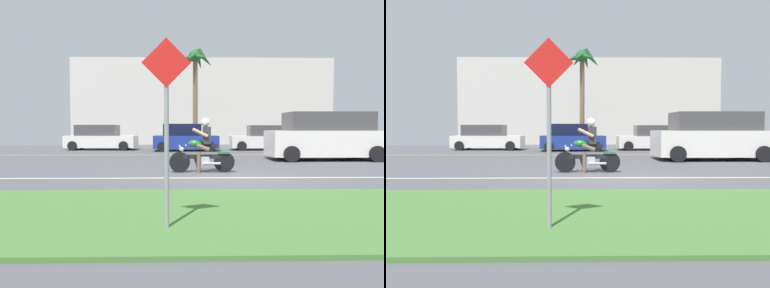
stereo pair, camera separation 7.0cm
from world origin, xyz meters
TOP-DOWN VIEW (x-y plane):
  - ground at (0.00, 3.00)m, footprint 56.00×30.00m
  - grass_median at (0.00, -4.10)m, footprint 56.00×3.80m
  - lane_line_near at (0.00, -0.09)m, footprint 50.40×0.12m
  - lane_line_far at (0.00, 8.05)m, footprint 50.40×0.12m
  - motorcyclist at (-0.75, 1.11)m, footprint 1.97×0.64m
  - suv_nearby at (4.63, 5.15)m, footprint 4.91×2.16m
  - parked_car_0 at (-6.47, 12.30)m, footprint 4.32×2.02m
  - parked_car_1 at (-1.28, 11.21)m, footprint 3.81×2.08m
  - parked_car_2 at (3.63, 11.91)m, footprint 4.06×1.85m
  - parked_car_3 at (8.73, 11.79)m, footprint 4.26×2.07m
  - palm_tree_0 at (-0.54, 14.61)m, footprint 2.70×2.71m
  - street_sign at (-1.53, -4.97)m, footprint 0.62×0.06m
  - building_far at (0.21, 21.00)m, footprint 21.29×4.00m

SIDE VIEW (x-z plane):
  - ground at x=0.00m, z-range -0.04..0.00m
  - lane_line_near at x=0.00m, z-range 0.00..0.01m
  - lane_line_far at x=0.00m, z-range 0.00..0.01m
  - grass_median at x=0.00m, z-range 0.00..0.06m
  - parked_car_3 at x=8.73m, z-range -0.04..1.38m
  - motorcyclist at x=-0.75m, z-range -0.13..1.52m
  - parked_car_2 at x=3.63m, z-range -0.05..1.46m
  - parked_car_0 at x=-6.47m, z-range -0.05..1.48m
  - parked_car_1 at x=-1.28m, z-range -0.05..1.53m
  - suv_nearby at x=4.63m, z-range -0.03..1.97m
  - street_sign at x=-1.53m, z-range 0.27..2.75m
  - building_far at x=0.21m, z-range 0.00..7.02m
  - palm_tree_0 at x=-0.54m, z-range 2.15..8.91m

